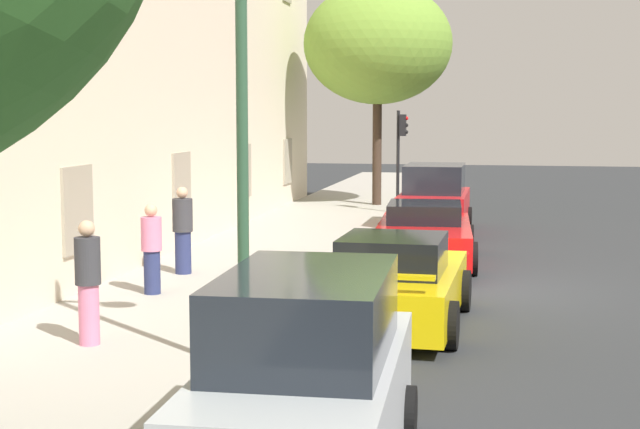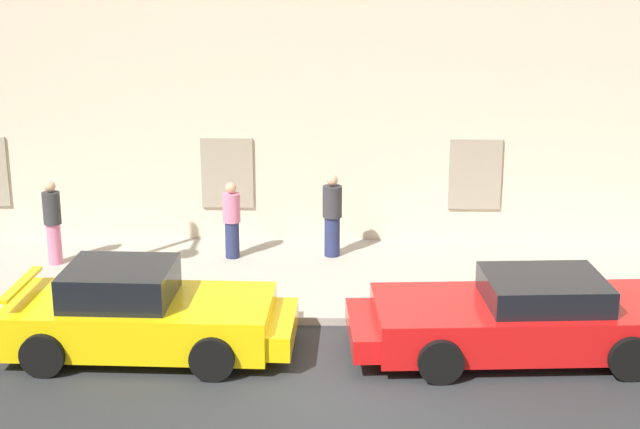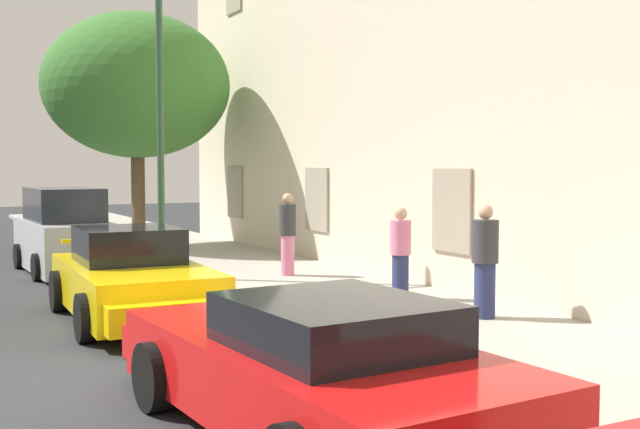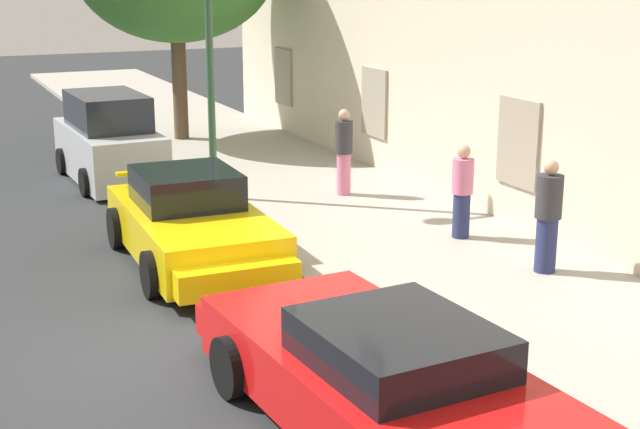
{
  "view_description": "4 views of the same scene",
  "coord_description": "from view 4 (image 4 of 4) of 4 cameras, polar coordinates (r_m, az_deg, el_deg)",
  "views": [
    {
      "loc": [
        -17.26,
        -0.43,
        3.28
      ],
      "look_at": [
        -1.69,
        2.67,
        1.5
      ],
      "focal_mm": 52.05,
      "sensor_mm": 36.0,
      "label": 1
    },
    {
      "loc": [
        -0.2,
        -12.54,
        6.21
      ],
      "look_at": [
        -0.56,
        2.94,
        1.78
      ],
      "focal_mm": 52.79,
      "sensor_mm": 36.0,
      "label": 2
    },
    {
      "loc": [
        8.77,
        -1.94,
        2.41
      ],
      "look_at": [
        0.85,
        2.24,
        1.85
      ],
      "focal_mm": 44.4,
      "sensor_mm": 36.0,
      "label": 3
    },
    {
      "loc": [
        9.93,
        -2.75,
        4.52
      ],
      "look_at": [
        -0.71,
        2.14,
        1.33
      ],
      "focal_mm": 51.48,
      "sensor_mm": 36.0,
      "label": 4
    }
  ],
  "objects": [
    {
      "name": "pedestrian_bystander",
      "position": [
        13.75,
        13.99,
        -0.07
      ],
      "size": [
        0.51,
        0.51,
        1.69
      ],
      "color": "navy",
      "rests_on": "sidewalk"
    },
    {
      "name": "ground_plane",
      "position": [
        11.25,
        -8.51,
        -8.61
      ],
      "size": [
        80.0,
        80.0,
        0.0
      ],
      "primitive_type": "plane",
      "color": "#2B2D30"
    },
    {
      "name": "sportscar_red_lead",
      "position": [
        14.25,
        -7.79,
        -0.78
      ],
      "size": [
        4.53,
        2.2,
        1.43
      ],
      "color": "yellow",
      "rests_on": "ground"
    },
    {
      "name": "hatchback_parked",
      "position": [
        20.23,
        -12.97,
        4.38
      ],
      "size": [
        3.88,
        1.88,
        1.9
      ],
      "color": "#B2B7BC",
      "rests_on": "ground"
    },
    {
      "name": "sportscar_yellow_flank",
      "position": [
        9.34,
        3.11,
        -9.71
      ],
      "size": [
        5.08,
        2.41,
        1.28
      ],
      "color": "red",
      "rests_on": "ground"
    },
    {
      "name": "pedestrian_admiring",
      "position": [
        15.25,
        8.83,
        1.46
      ],
      "size": [
        0.46,
        0.46,
        1.56
      ],
      "color": "navy",
      "rests_on": "sidewalk"
    },
    {
      "name": "pedestrian_strolling",
      "position": [
        17.95,
        1.49,
        3.95
      ],
      "size": [
        0.48,
        0.48,
        1.69
      ],
      "color": "pink",
      "rests_on": "sidewalk"
    },
    {
      "name": "sidewalk",
      "position": [
        13.09,
        10.89,
        -4.91
      ],
      "size": [
        60.0,
        4.46,
        0.14
      ],
      "primitive_type": "cube",
      "color": "#A8A399",
      "rests_on": "ground"
    }
  ]
}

